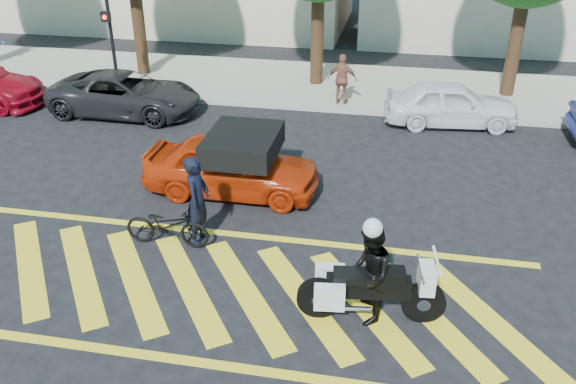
% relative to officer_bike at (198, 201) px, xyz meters
% --- Properties ---
extents(ground, '(90.00, 90.00, 0.00)m').
position_rel_officer_bike_xyz_m(ground, '(0.87, -1.52, -0.97)').
color(ground, black).
rests_on(ground, ground).
extents(sidewalk, '(60.00, 5.00, 0.15)m').
position_rel_officer_bike_xyz_m(sidewalk, '(0.87, 10.48, -0.89)').
color(sidewalk, '#9E998E').
rests_on(sidewalk, ground).
extents(crosswalk, '(12.33, 4.00, 0.01)m').
position_rel_officer_bike_xyz_m(crosswalk, '(0.83, -1.52, -0.97)').
color(crosswalk, yellow).
rests_on(crosswalk, ground).
extents(signal_pole, '(0.28, 0.43, 3.20)m').
position_rel_officer_bike_xyz_m(signal_pole, '(-5.63, 8.22, 0.95)').
color(signal_pole, black).
rests_on(signal_pole, ground).
extents(officer_bike, '(0.47, 0.71, 1.94)m').
position_rel_officer_bike_xyz_m(officer_bike, '(0.00, 0.00, 0.00)').
color(officer_bike, black).
rests_on(officer_bike, ground).
extents(bicycle, '(1.77, 0.63, 0.93)m').
position_rel_officer_bike_xyz_m(bicycle, '(-0.61, -0.25, -0.51)').
color(bicycle, black).
rests_on(bicycle, ground).
extents(police_motorcycle, '(2.55, 0.88, 1.13)m').
position_rel_officer_bike_xyz_m(police_motorcycle, '(3.63, -1.81, -0.36)').
color(police_motorcycle, black).
rests_on(police_motorcycle, ground).
extents(officer_moto, '(0.80, 0.97, 1.84)m').
position_rel_officer_bike_xyz_m(officer_moto, '(3.61, -1.81, -0.05)').
color(officer_moto, black).
rests_on(officer_moto, ground).
extents(red_convertible, '(4.15, 1.68, 1.41)m').
position_rel_officer_bike_xyz_m(red_convertible, '(0.09, 2.22, -0.26)').
color(red_convertible, '#BE2C08').
rests_on(red_convertible, ground).
extents(parked_mid_left, '(4.74, 2.23, 1.31)m').
position_rel_officer_bike_xyz_m(parked_mid_left, '(-4.63, 6.70, -0.32)').
color(parked_mid_left, black).
rests_on(parked_mid_left, ground).
extents(parked_mid_right, '(4.08, 2.00, 1.34)m').
position_rel_officer_bike_xyz_m(parked_mid_right, '(5.37, 7.68, -0.30)').
color(parked_mid_right, white).
rests_on(parked_mid_right, ground).
extents(pedestrian_right, '(0.97, 0.45, 1.62)m').
position_rel_officer_bike_xyz_m(pedestrian_right, '(2.00, 8.48, -0.01)').
color(pedestrian_right, '#975B44').
rests_on(pedestrian_right, sidewalk).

